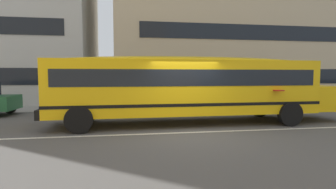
{
  "coord_description": "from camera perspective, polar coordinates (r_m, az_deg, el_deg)",
  "views": [
    {
      "loc": [
        -2.1,
        -8.77,
        2.01
      ],
      "look_at": [
        -0.57,
        0.85,
        1.28
      ],
      "focal_mm": 27.87,
      "sensor_mm": 36.0,
      "label": 1
    }
  ],
  "objects": [
    {
      "name": "lane_centreline",
      "position": [
        9.24,
        4.36,
        -8.29
      ],
      "size": [
        110.0,
        0.16,
        0.01
      ],
      "primitive_type": "cube",
      "color": "silver",
      "rests_on": "ground_plane"
    },
    {
      "name": "sidewalk_far",
      "position": [
        16.8,
        -1.8,
        -2.58
      ],
      "size": [
        120.0,
        3.0,
        0.01
      ],
      "primitive_type": "cube",
      "color": "gray",
      "rests_on": "ground_plane"
    },
    {
      "name": "school_bus",
      "position": [
        10.79,
        4.88,
        2.28
      ],
      "size": [
        12.35,
        2.92,
        2.76
      ],
      "rotation": [
        0.0,
        0.0,
        0.01
      ],
      "color": "yellow",
      "rests_on": "ground_plane"
    },
    {
      "name": "ground_plane",
      "position": [
        9.24,
        4.36,
        -8.3
      ],
      "size": [
        400.0,
        400.0,
        0.0
      ],
      "primitive_type": "plane",
      "color": "#54514F"
    }
  ]
}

